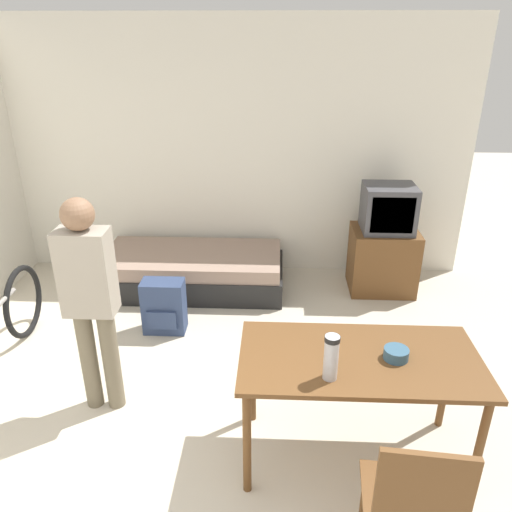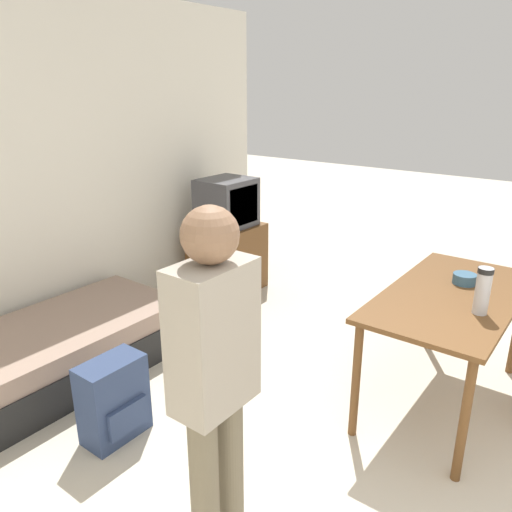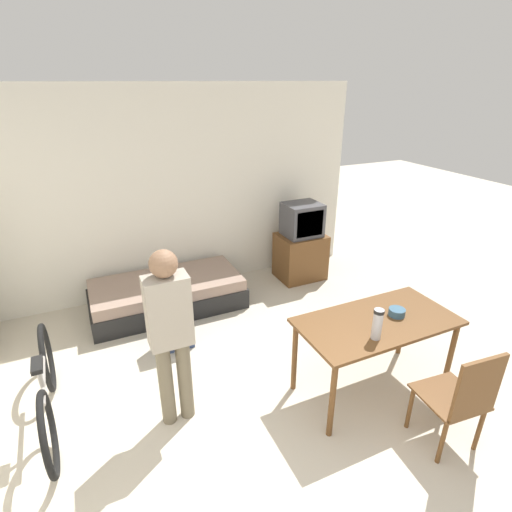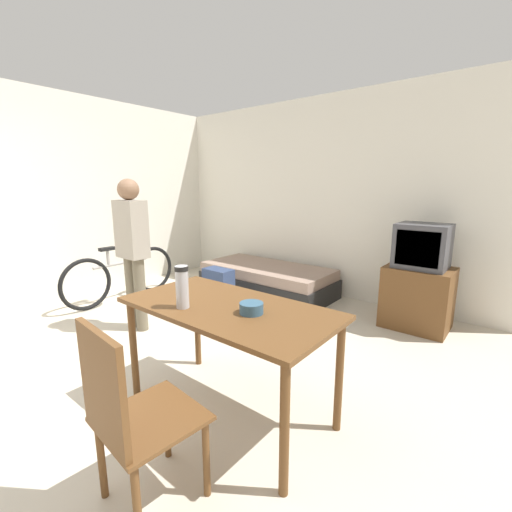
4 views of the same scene
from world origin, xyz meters
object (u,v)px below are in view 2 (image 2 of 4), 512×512
Objects in this scene: backpack at (114,400)px; daybed at (51,353)px; dining_table at (451,307)px; tv at (227,242)px; person_standing at (214,374)px; mate_bowl at (464,279)px; thermos_flask at (483,289)px.

daybed is at bearing 81.78° from backpack.
tv is at bearing 75.47° from dining_table.
daybed is 3.80× the size of backpack.
person_standing is at bearing -100.70° from daybed.
tv is (1.99, 0.06, 0.31)m from daybed.
dining_table is 0.24m from mate_bowl.
dining_table is at bearing 177.63° from mate_bowl.
person_standing reaches higher than thermos_flask.
thermos_flask reaches higher than mate_bowl.
daybed is 1.19× the size of person_standing.
mate_bowl is at bearing -12.02° from person_standing.
backpack is at bearing 129.11° from thermos_flask.
daybed is 1.33× the size of dining_table.
backpack is at bearing 136.93° from dining_table.
dining_table is at bearing -58.56° from daybed.
daybed is at bearing 79.30° from person_standing.
person_standing is 1.66m from thermos_flask.
mate_bowl is (-0.40, -2.34, 0.29)m from tv.
person_standing is at bearing -102.78° from backpack.
mate_bowl is at bearing -99.69° from tv.
thermos_flask is 0.54× the size of backpack.
thermos_flask is 2.19m from backpack.
dining_table is at bearing -104.53° from tv.
person_standing is 5.87× the size of thermos_flask.
thermos_flask is at bearing -134.12° from dining_table.
backpack is (-0.12, -0.86, 0.05)m from daybed.
person_standing is (-0.35, -1.87, 0.73)m from daybed.
tv is at bearing 39.38° from person_standing.
dining_table is (-0.60, -2.33, 0.17)m from tv.
mate_bowl is (0.20, -0.01, 0.12)m from dining_table.
backpack is at bearing -156.57° from tv.
mate_bowl is at bearing -2.37° from dining_table.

